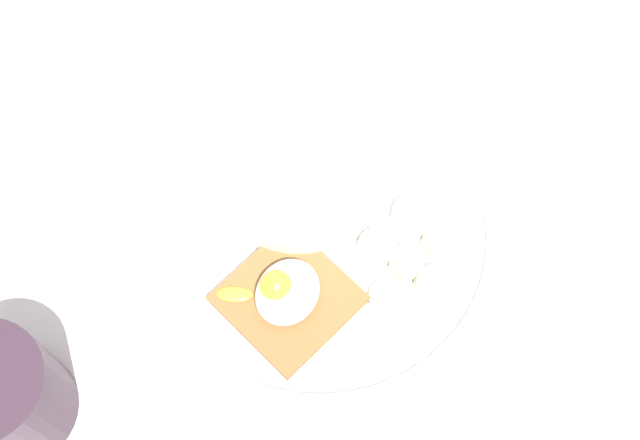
# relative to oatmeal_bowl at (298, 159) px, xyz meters

# --- Properties ---
(ground_plane) EXTENTS (1.20, 1.20, 0.02)m
(ground_plane) POSITION_rel_oatmeal_bowl_xyz_m (-0.03, -0.04, -0.06)
(ground_plane) COLOR beige
(ground_plane) RESTS_ON ground
(plate) EXTENTS (0.28, 0.28, 0.02)m
(plate) POSITION_rel_oatmeal_bowl_xyz_m (-0.03, -0.04, -0.04)
(plate) COLOR white
(plate) RESTS_ON ground_plane
(oatmeal_bowl) EXTENTS (0.14, 0.14, 0.07)m
(oatmeal_bowl) POSITION_rel_oatmeal_bowl_xyz_m (0.00, 0.00, 0.00)
(oatmeal_bowl) COLOR white
(oatmeal_bowl) RESTS_ON plate
(toast_slice) EXTENTS (0.11, 0.11, 0.01)m
(toast_slice) POSITION_rel_oatmeal_bowl_xyz_m (-0.10, -0.04, -0.03)
(toast_slice) COLOR brown
(toast_slice) RESTS_ON plate
(poached_egg) EXTENTS (0.06, 0.07, 0.03)m
(poached_egg) POSITION_rel_oatmeal_bowl_xyz_m (-0.10, -0.04, -0.01)
(poached_egg) COLOR white
(poached_egg) RESTS_ON toast_slice
(banana_slice_front) EXTENTS (0.04, 0.04, 0.01)m
(banana_slice_front) POSITION_rel_oatmeal_bowl_xyz_m (-0.06, -0.11, -0.03)
(banana_slice_front) COLOR beige
(banana_slice_front) RESTS_ON plate
(banana_slice_left) EXTENTS (0.04, 0.03, 0.01)m
(banana_slice_left) POSITION_rel_oatmeal_bowl_xyz_m (-0.02, -0.08, -0.03)
(banana_slice_left) COLOR #F2ECB8
(banana_slice_left) RESTS_ON plate
(banana_slice_back) EXTENTS (0.05, 0.05, 0.02)m
(banana_slice_back) POSITION_rel_oatmeal_bowl_xyz_m (0.01, -0.10, -0.03)
(banana_slice_back) COLOR #F8F1C5
(banana_slice_back) RESTS_ON plate
(banana_slice_right) EXTENTS (0.04, 0.04, 0.02)m
(banana_slice_right) POSITION_rel_oatmeal_bowl_xyz_m (-0.03, -0.11, -0.03)
(banana_slice_right) COLOR #F4E9B2
(banana_slice_right) RESTS_ON plate
(banana_slice_inner) EXTENTS (0.04, 0.04, 0.01)m
(banana_slice_inner) POSITION_rel_oatmeal_bowl_xyz_m (0.00, -0.13, -0.03)
(banana_slice_inner) COLOR #F6EBB4
(banana_slice_inner) RESTS_ON plate
(banana_slice_outer) EXTENTS (0.04, 0.04, 0.02)m
(banana_slice_outer) POSITION_rel_oatmeal_bowl_xyz_m (-0.03, -0.14, -0.03)
(banana_slice_outer) COLOR beige
(banana_slice_outer) RESTS_ON plate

